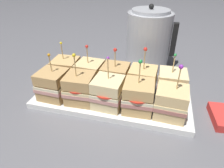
# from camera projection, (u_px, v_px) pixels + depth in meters

# --- Properties ---
(ground_plane) EXTENTS (6.00, 6.00, 0.00)m
(ground_plane) POSITION_uv_depth(u_px,v_px,m) (112.00, 101.00, 0.66)
(ground_plane) COLOR slate
(serving_platter) EXTENTS (0.49, 0.21, 0.02)m
(serving_platter) POSITION_uv_depth(u_px,v_px,m) (112.00, 99.00, 0.65)
(serving_platter) COLOR white
(serving_platter) RESTS_ON ground_plane
(sandwich_front_far_left) EXTENTS (0.09, 0.09, 0.15)m
(sandwich_front_far_left) POSITION_uv_depth(u_px,v_px,m) (53.00, 85.00, 0.63)
(sandwich_front_far_left) COLOR tan
(sandwich_front_far_left) RESTS_ON serving_platter
(sandwich_front_left) EXTENTS (0.09, 0.09, 0.16)m
(sandwich_front_left) POSITION_uv_depth(u_px,v_px,m) (80.00, 88.00, 0.61)
(sandwich_front_left) COLOR tan
(sandwich_front_left) RESTS_ON serving_platter
(sandwich_front_center) EXTENTS (0.09, 0.09, 0.16)m
(sandwich_front_center) POSITION_uv_depth(u_px,v_px,m) (108.00, 93.00, 0.59)
(sandwich_front_center) COLOR beige
(sandwich_front_center) RESTS_ON serving_platter
(sandwich_front_right) EXTENTS (0.09, 0.09, 0.16)m
(sandwich_front_right) POSITION_uv_depth(u_px,v_px,m) (138.00, 97.00, 0.57)
(sandwich_front_right) COLOR tan
(sandwich_front_right) RESTS_ON serving_platter
(sandwich_front_far_right) EXTENTS (0.09, 0.09, 0.16)m
(sandwich_front_far_right) POSITION_uv_depth(u_px,v_px,m) (171.00, 102.00, 0.55)
(sandwich_front_far_right) COLOR #DBB77A
(sandwich_front_far_right) RESTS_ON serving_platter
(sandwich_back_far_left) EXTENTS (0.09, 0.09, 0.15)m
(sandwich_back_far_left) POSITION_uv_depth(u_px,v_px,m) (66.00, 71.00, 0.70)
(sandwich_back_far_left) COLOR tan
(sandwich_back_far_left) RESTS_ON serving_platter
(sandwich_back_left) EXTENTS (0.09, 0.09, 0.15)m
(sandwich_back_left) POSITION_uv_depth(u_px,v_px,m) (90.00, 75.00, 0.68)
(sandwich_back_left) COLOR #DBB77A
(sandwich_back_left) RESTS_ON serving_platter
(sandwich_back_center) EXTENTS (0.09, 0.09, 0.15)m
(sandwich_back_center) POSITION_uv_depth(u_px,v_px,m) (115.00, 78.00, 0.66)
(sandwich_back_center) COLOR tan
(sandwich_back_center) RESTS_ON serving_platter
(sandwich_back_right) EXTENTS (0.09, 0.09, 0.16)m
(sandwich_back_right) POSITION_uv_depth(u_px,v_px,m) (142.00, 81.00, 0.64)
(sandwich_back_right) COLOR tan
(sandwich_back_right) RESTS_ON serving_platter
(sandwich_back_far_right) EXTENTS (0.09, 0.09, 0.15)m
(sandwich_back_far_right) POSITION_uv_depth(u_px,v_px,m) (171.00, 85.00, 0.62)
(sandwich_back_far_right) COLOR beige
(sandwich_back_far_right) RESTS_ON serving_platter
(kettle_steel) EXTENTS (0.20, 0.18, 0.26)m
(kettle_steel) POSITION_uv_depth(u_px,v_px,m) (148.00, 39.00, 0.83)
(kettle_steel) COLOR #B7BABF
(kettle_steel) RESTS_ON ground_plane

